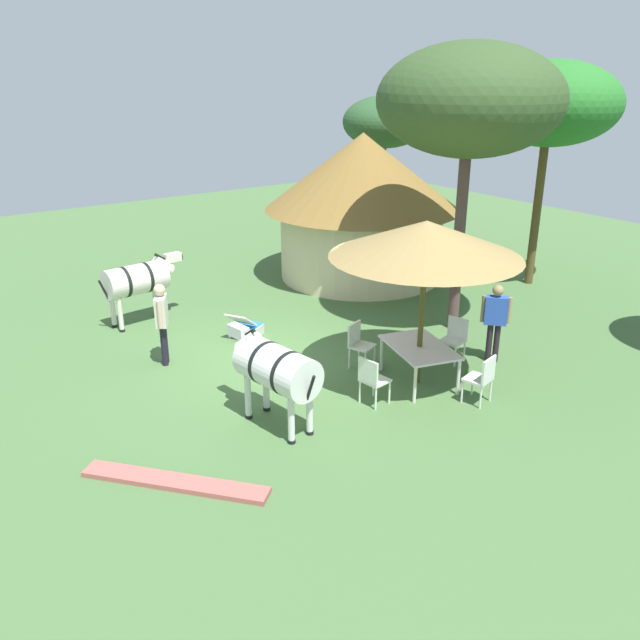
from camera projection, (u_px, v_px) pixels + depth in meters
ground_plane at (271, 359)px, 13.38m from camera, size 36.00×36.00×0.00m
thatched_hut at (362, 201)px, 17.96m from camera, size 5.37×5.37×3.97m
shade_umbrella at (426, 239)px, 11.41m from camera, size 3.44×3.44×3.11m
patio_dining_table at (419, 350)px, 12.17m from camera, size 1.75×1.39×0.74m
patio_chair_near_hut at (359, 342)px, 12.89m from camera, size 0.55×0.56×0.90m
patio_chair_near_lawn at (372, 378)px, 11.39m from camera, size 0.49×0.47×0.90m
patio_chair_east_end at (482, 377)px, 11.44m from camera, size 0.51×0.53×0.90m
patio_chair_west_end at (455, 337)px, 13.14m from camera, size 0.52×0.51×0.90m
guest_beside_umbrella at (495, 316)px, 12.95m from camera, size 0.46×0.44×1.62m
standing_watcher at (162, 317)px, 12.82m from camera, size 0.53×0.41×1.68m
striped_lounge_chair at (245, 326)px, 14.42m from camera, size 0.86×0.96×0.64m
zebra_nearest_camera at (275, 368)px, 10.55m from camera, size 2.13×0.91×1.58m
zebra_by_umbrella at (138, 280)px, 14.90m from camera, size 0.83×2.10×1.59m
acacia_tree_far_lawn at (385, 122)px, 22.11m from camera, size 2.88×2.88×4.72m
acacia_tree_left_background at (470, 101)px, 13.24m from camera, size 3.82×3.82×6.11m
acacia_tree_behind_hut at (550, 104)px, 16.42m from camera, size 3.53×3.53×5.80m
brick_patio_kerb at (175, 482)px, 9.35m from camera, size 2.38×2.07×0.08m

